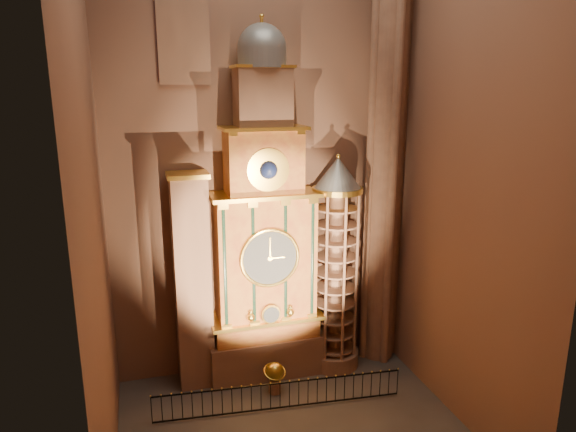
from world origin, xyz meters
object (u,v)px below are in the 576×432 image
object	(u,v)px
stair_turret	(336,267)
celestial_globe	(275,375)
astronomical_clock	(264,244)
iron_railing	(280,396)
portrait_tower	(193,282)

from	to	relation	value
stair_turret	celestial_globe	world-z (taller)	stair_turret
astronomical_clock	iron_railing	distance (m)	6.80
astronomical_clock	iron_railing	size ratio (longest dim) A/B	1.53
portrait_tower	celestial_globe	bearing A→B (deg)	-29.48
stair_turret	iron_railing	world-z (taller)	stair_turret
portrait_tower	celestial_globe	size ratio (longest dim) A/B	6.76
stair_turret	celestial_globe	xyz separation A→B (m)	(-3.55, -1.61, -4.36)
portrait_tower	celestial_globe	world-z (taller)	portrait_tower
astronomical_clock	stair_turret	size ratio (longest dim) A/B	1.55
stair_turret	celestial_globe	size ratio (longest dim) A/B	7.16
astronomical_clock	celestial_globe	size ratio (longest dim) A/B	11.07
astronomical_clock	iron_railing	xyz separation A→B (m)	(-0.17, -3.22, -5.99)
stair_turret	iron_railing	xyz separation A→B (m)	(-3.67, -2.96, -4.58)
stair_turret	iron_railing	distance (m)	6.57
astronomical_clock	celestial_globe	distance (m)	6.07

